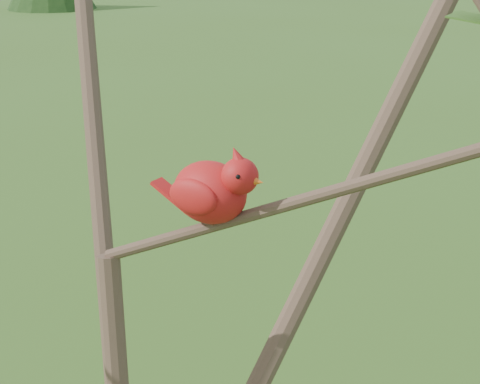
% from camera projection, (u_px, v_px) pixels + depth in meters
% --- Properties ---
extents(crabapple_tree, '(2.35, 2.05, 2.95)m').
position_uv_depth(crabapple_tree, '(116.00, 178.00, 0.93)').
color(crabapple_tree, '#473226').
rests_on(crabapple_tree, ground).
extents(cardinal, '(0.18, 0.12, 0.13)m').
position_uv_depth(cardinal, '(214.00, 190.00, 1.02)').
color(cardinal, red).
rests_on(cardinal, ground).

